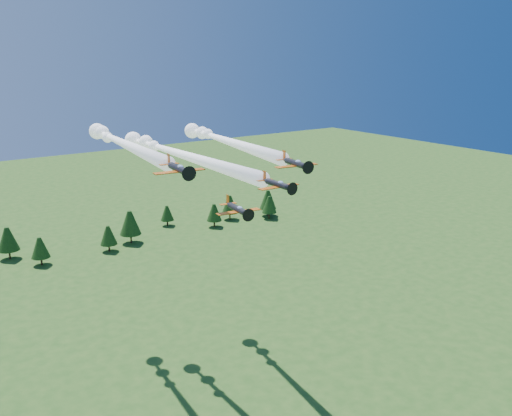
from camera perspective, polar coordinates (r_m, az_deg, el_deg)
ground at (r=114.22m, az=-0.78°, el=-20.01°), size 600.00×600.00×0.00m
plane_lead at (r=114.68m, az=-7.84°, el=5.46°), size 7.01×60.32×3.70m
plane_left at (r=120.30m, az=-13.37°, el=6.43°), size 11.54×57.18×3.70m
plane_right at (r=126.07m, az=-3.16°, el=6.79°), size 12.97×54.50×3.70m
plane_slot at (r=103.15m, az=-1.86°, el=-0.12°), size 8.47×9.22×2.96m
treeline at (r=200.67m, az=-18.86°, el=-2.69°), size 172.26×21.02×11.91m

